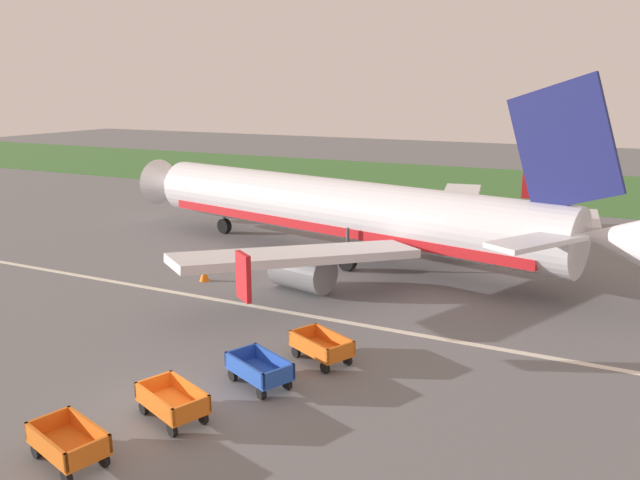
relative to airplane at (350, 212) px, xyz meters
The scene contains 9 objects.
ground_plane 20.80m from the airplane, 83.63° to the right, with size 220.00×220.00×0.00m, color slate.
grass_strip 35.80m from the airplane, 86.33° to the left, with size 220.00×28.00×0.06m, color #3D7033.
apron_stripe 10.99m from the airplane, 77.52° to the right, with size 120.00×0.36×0.01m, color silver.
airplane is the anchor object (origin of this frame).
baggage_cart_nearest 24.29m from the airplane, 86.10° to the right, with size 3.62×2.05×1.07m.
baggage_cart_second_in_row 21.15m from the airplane, 82.44° to the right, with size 3.57×2.22×1.07m.
baggage_cart_third_in_row 18.12m from the airplane, 76.99° to the right, with size 3.54×2.30×1.07m.
baggage_cart_fourth_in_row 15.69m from the airplane, 70.56° to the right, with size 3.52×2.35×1.07m.
traffic_cone_near_plane 9.98m from the airplane, 124.45° to the right, with size 0.56×0.56×0.74m, color orange.
Camera 1 is at (13.16, -15.18, 10.65)m, focal length 35.55 mm.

